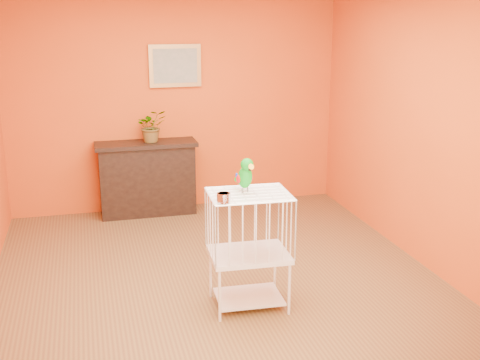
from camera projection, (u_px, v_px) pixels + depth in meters
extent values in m
plane|color=brown|center=(218.00, 279.00, 5.52)|extent=(4.50, 4.50, 0.00)
plane|color=#D04A13|center=(176.00, 103.00, 7.26)|extent=(4.00, 0.00, 4.00)
plane|color=#D04A13|center=(311.00, 228.00, 3.07)|extent=(4.00, 0.00, 4.00)
plane|color=#D04A13|center=(423.00, 129.00, 5.65)|extent=(0.00, 4.50, 4.50)
cube|color=black|center=(147.00, 180.00, 7.21)|extent=(1.12, 0.37, 0.84)
cube|color=black|center=(146.00, 144.00, 7.09)|extent=(1.19, 0.43, 0.05)
cube|color=black|center=(149.00, 184.00, 7.06)|extent=(0.78, 0.02, 0.42)
cube|color=#4D1C16|center=(128.00, 190.00, 7.14)|extent=(0.05, 0.17, 0.26)
cube|color=#2D5329|center=(135.00, 190.00, 7.15)|extent=(0.05, 0.17, 0.26)
cube|color=#4D1C16|center=(142.00, 189.00, 7.17)|extent=(0.05, 0.17, 0.26)
cube|color=#2D5329|center=(150.00, 188.00, 7.20)|extent=(0.05, 0.17, 0.26)
cube|color=#4D1C16|center=(157.00, 188.00, 7.22)|extent=(0.05, 0.17, 0.26)
imported|color=#26722D|center=(152.00, 130.00, 7.03)|extent=(0.40, 0.43, 0.30)
cube|color=#A4753A|center=(175.00, 66.00, 7.11)|extent=(0.62, 0.03, 0.50)
cube|color=gray|center=(175.00, 66.00, 7.10)|extent=(0.52, 0.01, 0.40)
cube|color=silver|center=(249.00, 297.00, 5.01)|extent=(0.56, 0.44, 0.02)
cube|color=silver|center=(249.00, 254.00, 4.91)|extent=(0.65, 0.51, 0.04)
cube|color=silver|center=(249.00, 194.00, 4.77)|extent=(0.65, 0.51, 0.01)
cylinder|color=silver|center=(220.00, 296.00, 4.71)|extent=(0.02, 0.02, 0.44)
cylinder|color=silver|center=(289.00, 289.00, 4.82)|extent=(0.02, 0.02, 0.44)
cylinder|color=silver|center=(211.00, 273.00, 5.12)|extent=(0.02, 0.02, 0.44)
cylinder|color=silver|center=(275.00, 268.00, 5.23)|extent=(0.02, 0.02, 0.44)
cylinder|color=silver|center=(224.00, 198.00, 4.52)|extent=(0.10, 0.10, 0.07)
cylinder|color=#59544C|center=(243.00, 191.00, 4.78)|extent=(0.01, 0.01, 0.04)
cylinder|color=#59544C|center=(248.00, 190.00, 4.80)|extent=(0.01, 0.01, 0.04)
ellipsoid|color=#079112|center=(245.00, 177.00, 4.76)|extent=(0.14, 0.18, 0.21)
ellipsoid|color=#079112|center=(247.00, 165.00, 4.71)|extent=(0.12, 0.13, 0.10)
cone|color=orange|center=(250.00, 167.00, 4.67)|extent=(0.06, 0.08, 0.07)
cone|color=black|center=(249.00, 169.00, 4.68)|extent=(0.03, 0.03, 0.03)
sphere|color=black|center=(244.00, 164.00, 4.67)|extent=(0.01, 0.01, 0.01)
sphere|color=black|center=(252.00, 163.00, 4.70)|extent=(0.01, 0.01, 0.01)
ellipsoid|color=#A50C0C|center=(238.00, 179.00, 4.75)|extent=(0.04, 0.06, 0.07)
ellipsoid|color=navy|center=(251.00, 177.00, 4.80)|extent=(0.04, 0.06, 0.07)
cone|color=#079112|center=(241.00, 183.00, 4.84)|extent=(0.09, 0.15, 0.11)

